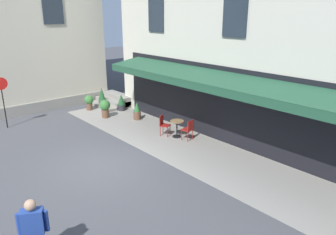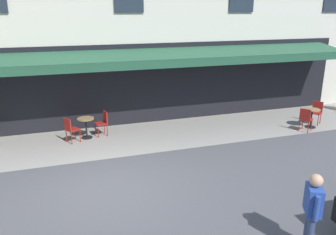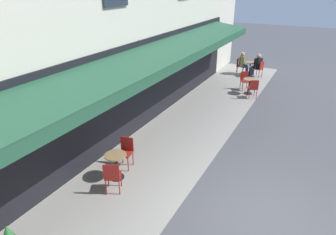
# 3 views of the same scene
# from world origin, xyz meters

# --- Properties ---
(ground_plane) EXTENTS (70.00, 70.00, 0.00)m
(ground_plane) POSITION_xyz_m (0.00, 0.00, 0.00)
(ground_plane) COLOR #4C4C51
(sidewalk_cafe_terrace) EXTENTS (20.50, 3.20, 0.01)m
(sidewalk_cafe_terrace) POSITION_xyz_m (-3.25, -3.40, 0.00)
(sidewalk_cafe_terrace) COLOR gray
(sidewalk_cafe_terrace) RESTS_ON ground_plane
(back_alley_steps) EXTENTS (2.40, 1.75, 0.60)m
(back_alley_steps) POSITION_xyz_m (6.60, -4.59, 0.24)
(back_alley_steps) COLOR gray
(back_alley_steps) RESTS_ON ground_plane
(cafe_table_streetside) EXTENTS (0.60, 0.60, 0.75)m
(cafe_table_streetside) POSITION_xyz_m (0.27, -3.86, 0.49)
(cafe_table_streetside) COLOR black
(cafe_table_streetside) RESTS_ON ground_plane
(cafe_chair_red_back_row) EXTENTS (0.54, 0.54, 0.91)m
(cafe_chair_red_back_row) POSITION_xyz_m (0.83, -3.56, 0.55)
(cafe_chair_red_back_row) COLOR maroon
(cafe_chair_red_back_row) RESTS_ON ground_plane
(cafe_chair_red_facing_street) EXTENTS (0.46, 0.46, 0.91)m
(cafe_chair_red_facing_street) POSITION_xyz_m (-0.35, -3.97, 0.55)
(cafe_chair_red_facing_street) COLOR maroon
(cafe_chair_red_facing_street) RESTS_ON ground_plane
(walking_pedestrian_in_blue) EXTENTS (0.45, 0.59, 1.59)m
(walking_pedestrian_in_blue) POSITION_xyz_m (-3.29, 3.57, 0.93)
(walking_pedestrian_in_blue) COLOR navy
(walking_pedestrian_in_blue) RESTS_ON ground_plane
(no_parking_sign) EXTENTS (0.14, 0.58, 2.60)m
(no_parking_sign) POSITION_xyz_m (6.47, 1.44, 1.79)
(no_parking_sign) COLOR black
(no_parking_sign) RESTS_ON ground_plane
(potted_plant_under_sign) EXTENTS (0.38, 0.38, 0.92)m
(potted_plant_under_sign) POSITION_xyz_m (3.41, -3.98, 0.45)
(potted_plant_under_sign) COLOR brown
(potted_plant_under_sign) RESTS_ON ground_plane
(potted_plant_entrance_right) EXTENTS (0.55, 0.55, 0.95)m
(potted_plant_entrance_right) POSITION_xyz_m (4.76, -2.91, 0.55)
(potted_plant_entrance_right) COLOR brown
(potted_plant_entrance_right) RESTS_ON ground_plane
(potted_plant_entrance_left) EXTENTS (0.42, 0.42, 1.12)m
(potted_plant_entrance_left) POSITION_xyz_m (6.75, -3.89, 0.55)
(potted_plant_entrance_left) COLOR #4C4C51
(potted_plant_entrance_left) RESTS_ON ground_plane
(potted_plant_mid_terrace) EXTENTS (0.43, 0.43, 0.93)m
(potted_plant_mid_terrace) POSITION_xyz_m (5.32, -4.29, 0.45)
(potted_plant_mid_terrace) COLOR #2D2D33
(potted_plant_mid_terrace) RESTS_ON ground_plane
(potted_plant_by_steps) EXTENTS (0.50, 0.50, 0.85)m
(potted_plant_by_steps) POSITION_xyz_m (6.57, -2.96, 0.50)
(potted_plant_by_steps) COLOR brown
(potted_plant_by_steps) RESTS_ON ground_plane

